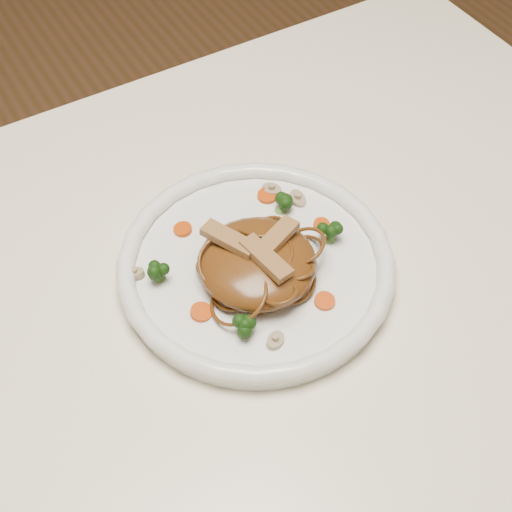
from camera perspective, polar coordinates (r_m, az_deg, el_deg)
table at (r=0.85m, az=-3.38°, el=-8.73°), size 1.20×0.80×0.75m
plate at (r=0.79m, az=0.00°, el=-1.01°), size 0.31×0.31×0.02m
noodle_mound at (r=0.76m, az=0.09°, el=-0.52°), size 0.14×0.14×0.04m
chicken_a at (r=0.75m, az=1.51°, el=1.35°), size 0.06×0.04×0.01m
chicken_b at (r=0.75m, az=-2.08°, el=1.31°), size 0.04×0.06×0.01m
chicken_c at (r=0.74m, az=0.77°, el=-0.18°), size 0.03×0.06×0.01m
broccoli_0 at (r=0.83m, az=1.93°, el=4.17°), size 0.03×0.03×0.03m
broccoli_1 at (r=0.77m, az=-7.58°, el=-0.97°), size 0.03×0.03×0.03m
broccoli_2 at (r=0.72m, az=-0.96°, el=-5.39°), size 0.03×0.03×0.03m
broccoli_3 at (r=0.80m, az=5.76°, el=2.02°), size 0.04×0.04×0.03m
carrot_0 at (r=0.85m, az=0.87°, el=4.67°), size 0.02×0.02×0.00m
carrot_1 at (r=0.75m, az=-4.24°, el=-4.34°), size 0.03×0.03×0.00m
carrot_2 at (r=0.82m, az=5.08°, el=2.42°), size 0.02×0.02×0.00m
carrot_3 at (r=0.82m, az=-5.68°, el=2.07°), size 0.02×0.02×0.00m
carrot_4 at (r=0.76m, az=5.31°, el=-3.49°), size 0.03×0.03×0.00m
mushroom_0 at (r=0.73m, az=1.49°, el=-6.53°), size 0.03×0.03×0.01m
mushroom_1 at (r=0.85m, az=3.22°, el=4.43°), size 0.03×0.03×0.01m
mushroom_2 at (r=0.78m, az=-9.36°, el=-1.34°), size 0.03×0.03×0.01m
mushroom_3 at (r=0.86m, az=1.22°, el=5.13°), size 0.03×0.03×0.01m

